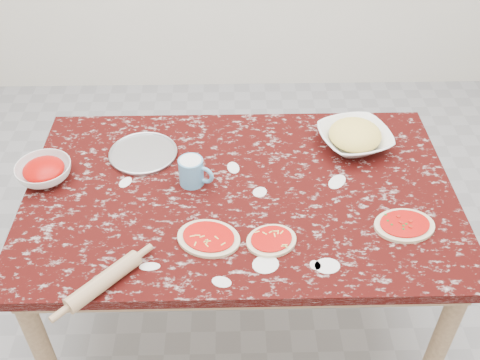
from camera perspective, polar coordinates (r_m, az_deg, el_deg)
name	(u,v)px	position (r m, az deg, el deg)	size (l,w,h in m)	color
ground	(240,311)	(2.63, 0.00, -13.28)	(4.00, 4.00, 0.00)	gray
worktable	(240,206)	(2.12, 0.00, -2.71)	(1.60, 1.00, 0.75)	black
pizza_tray	(143,154)	(2.26, -9.92, 2.68)	(0.27, 0.27, 0.01)	#B2B2B7
sauce_bowl	(44,172)	(2.22, -19.48, 0.78)	(0.21, 0.21, 0.07)	white
cheese_bowl	(354,139)	(2.31, 11.68, 4.18)	(0.28, 0.28, 0.07)	white
flour_mug	(192,171)	(2.07, -4.94, 0.89)	(0.13, 0.09, 0.11)	#5698C5
pizza_left	(209,238)	(1.89, -3.24, -5.98)	(0.26, 0.23, 0.02)	beige
pizza_mid	(271,240)	(1.88, 3.25, -6.21)	(0.21, 0.19, 0.02)	beige
pizza_right	(404,225)	(2.01, 16.55, -4.48)	(0.23, 0.18, 0.02)	beige
rolling_pin	(104,281)	(1.79, -13.82, -10.05)	(0.05, 0.05, 0.26)	tan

